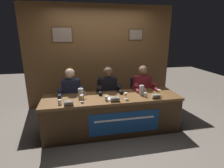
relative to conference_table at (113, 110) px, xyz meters
name	(u,v)px	position (x,y,z in m)	size (l,w,h in m)	color
ground_plane	(112,130)	(0.00, 0.10, -0.49)	(12.00, 12.00, 0.00)	#70665B
wall_back_panelled	(100,57)	(0.00, 1.62, 0.82)	(3.84, 0.14, 2.60)	brown
conference_table	(113,110)	(0.00, 0.00, 0.00)	(2.64, 0.76, 0.72)	brown
chair_left	(72,102)	(-0.78, 0.66, -0.05)	(0.44, 0.44, 0.90)	black
panelist_left	(71,93)	(-0.78, 0.46, 0.23)	(0.51, 0.48, 1.23)	black
nameplate_left	(69,103)	(-0.81, -0.20, 0.28)	(0.16, 0.06, 0.08)	white
juice_glass_left	(82,97)	(-0.59, -0.05, 0.32)	(0.06, 0.06, 0.12)	white
water_cup_left	(60,102)	(-0.96, -0.11, 0.27)	(0.06, 0.06, 0.08)	silver
chair_center	(107,100)	(0.00, 0.66, -0.05)	(0.44, 0.44, 0.90)	black
panelist_center	(109,91)	(0.00, 0.46, 0.23)	(0.51, 0.48, 1.23)	black
nameplate_center	(115,99)	(0.00, -0.17, 0.28)	(0.17, 0.06, 0.08)	white
juice_glass_center	(126,95)	(0.22, -0.09, 0.32)	(0.06, 0.06, 0.12)	white
water_cup_center	(107,99)	(-0.14, -0.09, 0.27)	(0.06, 0.06, 0.08)	silver
chair_right	(139,97)	(0.78, 0.66, -0.05)	(0.44, 0.44, 0.90)	black
panelist_right	(143,89)	(0.78, 0.46, 0.23)	(0.51, 0.48, 1.23)	black
nameplate_right	(156,96)	(0.79, -0.17, 0.28)	(0.17, 0.06, 0.08)	white
juice_glass_right	(159,92)	(0.90, -0.05, 0.32)	(0.06, 0.06, 0.12)	white
water_cup_right	(145,95)	(0.62, -0.05, 0.27)	(0.06, 0.06, 0.08)	silver
water_pitcher_left_side	(81,93)	(-0.60, 0.12, 0.33)	(0.15, 0.10, 0.21)	silver
water_pitcher_right_side	(142,90)	(0.59, 0.09, 0.33)	(0.15, 0.10, 0.21)	silver
document_stack_center	(112,98)	(-0.04, -0.02, 0.24)	(0.23, 0.18, 0.01)	white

